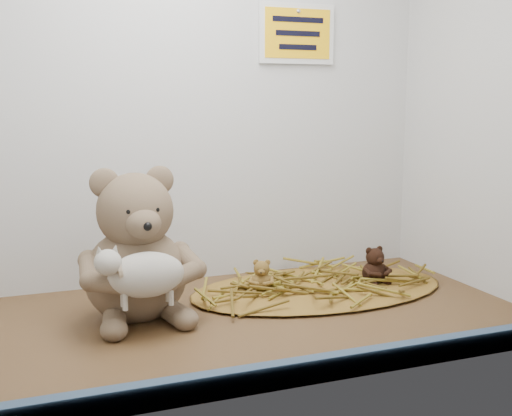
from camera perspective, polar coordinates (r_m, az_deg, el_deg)
name	(u,v)px	position (r cm, az deg, el deg)	size (l,w,h in cm)	color
alcove_shell	(193,73)	(120.88, -5.61, 11.84)	(120.40, 60.20, 90.40)	#442817
front_rail	(269,376)	(93.15, 1.14, -14.73)	(119.28, 2.20, 3.60)	#39536D
straw_bed	(319,288)	(138.43, 5.61, -7.09)	(56.46, 32.78, 1.09)	brown
main_teddy	(135,244)	(119.85, -10.69, -3.13)	(22.77, 24.03, 28.24)	#7B614C
toy_lamb	(146,275)	(110.96, -9.71, -5.87)	(16.97, 10.36, 10.96)	beige
mini_teddy_tan	(262,274)	(133.80, 0.51, -5.90)	(5.40, 5.70, 6.70)	brown
mini_teddy_brown	(374,264)	(141.79, 10.47, -4.88)	(6.50, 6.86, 8.06)	black
wall_sign	(297,34)	(150.93, 3.66, 15.21)	(16.00, 1.20, 11.00)	#EFAA0C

